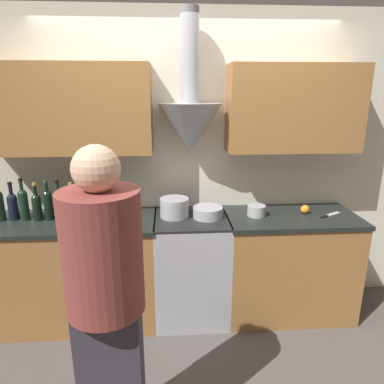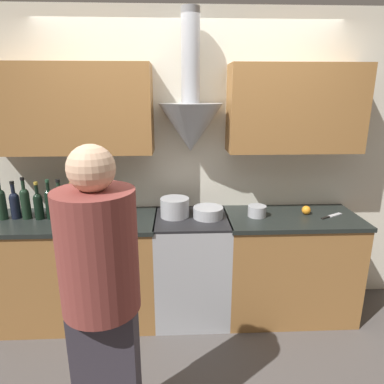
# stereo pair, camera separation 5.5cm
# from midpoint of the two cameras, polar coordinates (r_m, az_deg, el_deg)

# --- Properties ---
(ground_plane) EXTENTS (12.00, 12.00, 0.00)m
(ground_plane) POSITION_cam_midpoint_polar(r_m,az_deg,el_deg) (3.03, -0.23, -23.21)
(ground_plane) COLOR #4C4744
(wall_back) EXTENTS (8.40, 0.53, 2.60)m
(wall_back) POSITION_cam_midpoint_polar(r_m,az_deg,el_deg) (2.99, -1.74, 7.29)
(wall_back) COLOR silver
(wall_back) RESTS_ON ground_plane
(counter_left) EXTENTS (1.34, 0.62, 0.92)m
(counter_left) POSITION_cam_midpoint_polar(r_m,az_deg,el_deg) (3.17, -18.89, -12.27)
(counter_left) COLOR #9E6B38
(counter_left) RESTS_ON ground_plane
(counter_right) EXTENTS (1.12, 0.62, 0.92)m
(counter_right) POSITION_cam_midpoint_polar(r_m,az_deg,el_deg) (3.22, 15.12, -11.46)
(counter_right) COLOR #9E6B38
(counter_right) RESTS_ON ground_plane
(stove_range) EXTENTS (0.62, 0.60, 0.92)m
(stove_range) POSITION_cam_midpoint_polar(r_m,az_deg,el_deg) (3.06, -0.66, -12.29)
(stove_range) COLOR #A8AAAF
(stove_range) RESTS_ON ground_plane
(wine_bottle_1) EXTENTS (0.08, 0.08, 0.32)m
(wine_bottle_1) POSITION_cam_midpoint_polar(r_m,az_deg,el_deg) (3.16, -28.15, -1.91)
(wine_bottle_1) COLOR black
(wine_bottle_1) RESTS_ON counter_left
(wine_bottle_2) EXTENTS (0.07, 0.07, 0.35)m
(wine_bottle_2) POSITION_cam_midpoint_polar(r_m,az_deg,el_deg) (3.10, -26.74, -1.64)
(wine_bottle_2) COLOR black
(wine_bottle_2) RESTS_ON counter_left
(wine_bottle_3) EXTENTS (0.07, 0.07, 0.31)m
(wine_bottle_3) POSITION_cam_midpoint_polar(r_m,az_deg,el_deg) (3.05, -24.92, -2.06)
(wine_bottle_3) COLOR black
(wine_bottle_3) RESTS_ON counter_left
(wine_bottle_4) EXTENTS (0.07, 0.07, 0.33)m
(wine_bottle_4) POSITION_cam_midpoint_polar(r_m,az_deg,el_deg) (3.02, -23.33, -1.77)
(wine_bottle_4) COLOR black
(wine_bottle_4) RESTS_ON counter_left
(wine_bottle_5) EXTENTS (0.08, 0.08, 0.33)m
(wine_bottle_5) POSITION_cam_midpoint_polar(r_m,az_deg,el_deg) (3.00, -21.79, -1.87)
(wine_bottle_5) COLOR black
(wine_bottle_5) RESTS_ON counter_left
(wine_bottle_6) EXTENTS (0.07, 0.07, 0.31)m
(wine_bottle_6) POSITION_cam_midpoint_polar(r_m,az_deg,el_deg) (2.98, -19.85, -1.91)
(wine_bottle_6) COLOR black
(wine_bottle_6) RESTS_ON counter_left
(wine_bottle_7) EXTENTS (0.07, 0.07, 0.33)m
(wine_bottle_7) POSITION_cam_midpoint_polar(r_m,az_deg,el_deg) (2.96, -18.19, -1.79)
(wine_bottle_7) COLOR black
(wine_bottle_7) RESTS_ON counter_left
(wine_bottle_8) EXTENTS (0.07, 0.07, 0.34)m
(wine_bottle_8) POSITION_cam_midpoint_polar(r_m,az_deg,el_deg) (2.94, -16.50, -1.61)
(wine_bottle_8) COLOR black
(wine_bottle_8) RESTS_ON counter_left
(stock_pot) EXTENTS (0.24, 0.24, 0.16)m
(stock_pot) POSITION_cam_midpoint_polar(r_m,az_deg,el_deg) (2.87, -3.50, -2.59)
(stock_pot) COLOR #A8AAAF
(stock_pot) RESTS_ON stove_range
(mixing_bowl) EXTENTS (0.25, 0.25, 0.09)m
(mixing_bowl) POSITION_cam_midpoint_polar(r_m,az_deg,el_deg) (2.86, 2.11, -3.39)
(mixing_bowl) COLOR #A8AAAF
(mixing_bowl) RESTS_ON stove_range
(orange_fruit) EXTENTS (0.07, 0.07, 0.07)m
(orange_fruit) POSITION_cam_midpoint_polar(r_m,az_deg,el_deg) (3.10, 17.84, -2.76)
(orange_fruit) COLOR orange
(orange_fruit) RESTS_ON counter_right
(saucepan) EXTENTS (0.15, 0.15, 0.09)m
(saucepan) POSITION_cam_midpoint_polar(r_m,az_deg,el_deg) (2.94, 10.16, -3.06)
(saucepan) COLOR #A8AAAF
(saucepan) RESTS_ON counter_right
(chefs_knife) EXTENTS (0.23, 0.15, 0.01)m
(chefs_knife) POSITION_cam_midpoint_polar(r_m,az_deg,el_deg) (3.13, 21.54, -3.58)
(chefs_knife) COLOR silver
(chefs_knife) RESTS_ON counter_right
(person_foreground_left) EXTENTS (0.38, 0.38, 1.72)m
(person_foreground_left) POSITION_cam_midpoint_polar(r_m,az_deg,el_deg) (1.81, -14.93, -17.31)
(person_foreground_left) COLOR #38333D
(person_foreground_left) RESTS_ON ground_plane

